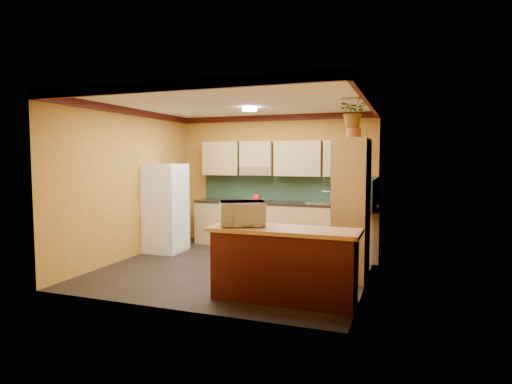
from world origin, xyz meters
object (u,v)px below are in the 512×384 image
at_px(pantry, 352,208).
at_px(microwave, 242,214).
at_px(base_cabinets_back, 281,226).
at_px(fridge, 166,208).
at_px(stove, 253,223).
at_px(breakfast_bar, 284,266).

xyz_separation_m(pantry, microwave, (-1.23, -1.39, 0.04)).
xyz_separation_m(base_cabinets_back, fridge, (-1.99, -1.16, 0.41)).
bearing_deg(fridge, pantry, -9.15).
bearing_deg(stove, fridge, -139.61).
height_order(breakfast_bar, microwave, microwave).
bearing_deg(breakfast_bar, stove, 116.78).
height_order(fridge, pantry, pantry).
bearing_deg(base_cabinets_back, pantry, -47.09).
relative_size(pantry, breakfast_bar, 1.17).
relative_size(fridge, microwave, 2.96).
bearing_deg(fridge, stove, 40.39).
bearing_deg(fridge, microwave, -39.72).
bearing_deg(pantry, microwave, -131.33).
height_order(pantry, microwave, pantry).
relative_size(fridge, breakfast_bar, 0.94).
bearing_deg(microwave, fridge, 113.85).
distance_m(breakfast_bar, microwave, 0.86).
distance_m(fridge, microwave, 3.10).
relative_size(breakfast_bar, microwave, 3.13).
height_order(fridge, microwave, fridge).
distance_m(base_cabinets_back, breakfast_bar, 3.27).
height_order(base_cabinets_back, stove, stove).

